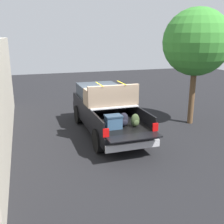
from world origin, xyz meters
TOP-DOWN VIEW (x-y plane):
  - ground_plane at (0.00, 0.00)m, footprint 40.00×40.00m
  - pickup_truck at (0.37, 0.00)m, footprint 6.05×2.06m
  - building_facade at (0.37, 4.05)m, footprint 11.85×0.36m
  - tree_background at (0.09, -4.17)m, footprint 2.98×2.98m

SIDE VIEW (x-z plane):
  - ground_plane at x=0.00m, z-range 0.00..0.00m
  - pickup_truck at x=0.37m, z-range -0.14..2.09m
  - building_facade at x=0.37m, z-range 0.00..3.93m
  - tree_background at x=0.09m, z-range 1.12..6.36m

